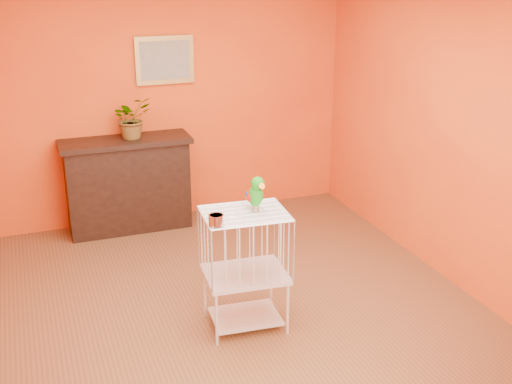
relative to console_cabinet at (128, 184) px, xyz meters
name	(u,v)px	position (x,y,z in m)	size (l,w,h in m)	color
ground	(235,309)	(0.50, -2.02, -0.50)	(4.50, 4.50, 0.00)	brown
room_shell	(232,124)	(0.50, -2.02, 1.08)	(4.50, 4.50, 4.50)	#E65615
console_cabinet	(128,184)	(0.00, 0.00, 0.00)	(1.34, 0.48, 1.00)	black
potted_plant	(131,121)	(0.09, 0.06, 0.66)	(0.39, 0.43, 0.34)	#26722D
framed_picture	(165,60)	(0.50, 0.20, 1.25)	(0.62, 0.04, 0.50)	#AE8B3E
birdcage	(245,268)	(0.51, -2.27, 0.00)	(0.66, 0.53, 0.96)	beige
feed_cup	(216,220)	(0.24, -2.43, 0.51)	(0.11, 0.11, 0.08)	silver
parrot	(256,193)	(0.60, -2.26, 0.61)	(0.14, 0.25, 0.28)	#59544C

